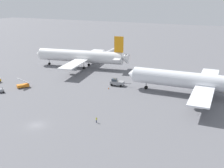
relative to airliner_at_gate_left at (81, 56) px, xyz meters
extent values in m
plane|color=slate|center=(23.10, -61.09, -5.47)|extent=(600.00, 600.00, 0.00)
cylinder|color=white|center=(-0.39, -0.06, 0.11)|extent=(43.28, 12.77, 5.85)
cone|color=white|center=(-22.74, -3.76, 0.11)|extent=(3.64, 5.77, 5.39)
cone|color=white|center=(21.76, 3.60, 0.11)|extent=(4.32, 5.21, 4.68)
cube|color=white|center=(1.73, 0.29, -0.77)|extent=(13.77, 46.11, 0.44)
cube|color=white|center=(19.29, 3.19, 0.69)|extent=(5.28, 13.35, 0.28)
cube|color=orange|center=(19.00, 3.14, 6.78)|extent=(4.40, 1.07, 7.49)
cylinder|color=#999EA3|center=(-1.35, 12.74, -2.57)|extent=(4.57, 3.25, 2.60)
cylinder|color=#999EA3|center=(2.83, -12.50, -2.57)|extent=(4.57, 3.25, 2.60)
cylinder|color=slate|center=(3.27, -2.91, -3.67)|extent=(0.28, 0.28, 2.29)
cylinder|color=black|center=(3.27, -2.91, -4.82)|extent=(1.37, 0.75, 1.30)
cylinder|color=slate|center=(2.16, 3.80, -3.67)|extent=(0.28, 0.28, 2.29)
cylinder|color=black|center=(2.16, 3.80, -4.82)|extent=(1.37, 0.75, 1.30)
cylinder|color=slate|center=(-17.32, -2.86, -3.67)|extent=(0.28, 0.28, 2.29)
cylinder|color=black|center=(-17.32, -2.86, -4.82)|extent=(1.37, 0.75, 1.30)
cylinder|color=white|center=(59.17, -17.88, -0.12)|extent=(47.69, 7.58, 5.81)
cone|color=white|center=(34.24, -18.82, -0.12)|extent=(3.00, 5.44, 5.34)
cube|color=white|center=(61.55, -17.79, -1.00)|extent=(8.08, 45.09, 0.44)
cylinder|color=#999EA3|center=(60.08, -5.27, -2.80)|extent=(4.29, 2.76, 2.60)
cylinder|color=#999EA3|center=(61.02, -30.39, -2.80)|extent=(4.29, 2.76, 2.60)
cylinder|color=slate|center=(62.67, -21.15, -3.78)|extent=(0.28, 0.28, 2.08)
cylinder|color=black|center=(62.67, -21.15, -4.82)|extent=(1.32, 0.60, 1.30)
cylinder|color=slate|center=(62.42, -14.36, -3.78)|extent=(0.28, 0.28, 2.08)
cylinder|color=black|center=(62.42, -14.36, -4.82)|extent=(1.32, 0.60, 1.30)
cylinder|color=slate|center=(40.18, -18.59, -3.78)|extent=(0.28, 0.28, 2.08)
cylinder|color=black|center=(40.18, -18.59, -4.82)|extent=(1.32, 0.60, 1.30)
cube|color=gray|center=(28.47, -19.38, -4.32)|extent=(5.57, 3.12, 1.40)
cube|color=#333D47|center=(27.30, -19.51, -3.17)|extent=(2.13, 2.23, 0.90)
cylinder|color=#4C4C51|center=(32.70, -18.89, -4.18)|extent=(3.20, 0.56, 0.20)
sphere|color=orange|center=(27.30, -19.51, -2.54)|extent=(0.24, 0.24, 0.24)
cylinder|color=black|center=(26.71, -20.85, -5.02)|extent=(0.93, 0.40, 0.90)
cylinder|color=black|center=(26.42, -18.34, -5.02)|extent=(0.93, 0.40, 0.90)
cylinder|color=black|center=(30.51, -20.41, -5.02)|extent=(0.93, 0.40, 0.90)
cylinder|color=black|center=(30.22, -17.90, -5.02)|extent=(0.93, 0.40, 0.90)
cylinder|color=black|center=(-16.81, -36.07, -5.17)|extent=(0.26, 0.62, 0.60)
cube|color=gray|center=(-6.42, -45.37, -4.62)|extent=(2.12, 2.12, 1.10)
cylinder|color=black|center=(-6.04, -44.98, -3.82)|extent=(0.16, 0.16, 0.50)
cylinder|color=black|center=(-5.39, -45.32, -5.17)|extent=(0.56, 0.57, 0.60)
cylinder|color=black|center=(-6.39, -44.34, -5.17)|extent=(0.56, 0.57, 0.60)
cube|color=orange|center=(-3.35, -37.35, -4.67)|extent=(4.21, 4.84, 1.00)
cube|color=silver|center=(-3.18, -37.11, -2.77)|extent=(3.54, 4.23, 2.71)
cylinder|color=black|center=(-3.21, -38.37, -5.17)|extent=(0.51, 0.61, 0.60)
cylinder|color=black|center=(-4.36, -37.57, -5.17)|extent=(0.51, 0.61, 0.60)
cylinder|color=black|center=(-2.35, -37.14, -5.17)|extent=(0.51, 0.61, 0.60)
cylinder|color=black|center=(-3.50, -36.34, -5.17)|extent=(0.51, 0.61, 0.60)
cylinder|color=#2D3351|center=(37.17, -52.57, -5.07)|extent=(0.28, 0.28, 0.81)
cylinder|color=#D1E02D|center=(37.17, -52.57, -4.37)|extent=(0.36, 0.36, 0.57)
sphere|color=brown|center=(37.17, -52.57, -3.98)|extent=(0.22, 0.22, 0.22)
cylinder|color=#F24C19|center=(37.47, -52.54, -4.26)|extent=(0.05, 0.05, 0.40)
cone|color=orange|center=(27.24, -24.60, -5.17)|extent=(0.40, 0.40, 0.60)
cube|color=black|center=(27.24, -24.60, -5.45)|extent=(0.44, 0.44, 0.04)
cylinder|color=#B7B7BC|center=(4.92, 27.50, -1.65)|extent=(5.03, 22.11, 3.20)
cylinder|color=#99999E|center=(4.00, 38.42, -1.65)|extent=(3.84, 3.84, 3.52)
cylinder|color=#595960|center=(4.08, 37.42, -3.56)|extent=(0.70, 0.70, 3.82)
camera|label=1|loc=(71.71, -114.86, 28.40)|focal=44.68mm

